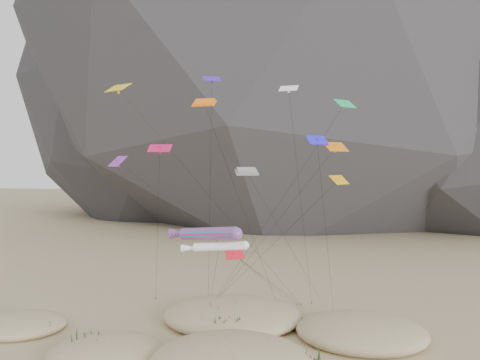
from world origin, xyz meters
name	(u,v)px	position (x,y,z in m)	size (l,w,h in m)	color
kite_stakes	(260,305)	(1.81, 23.18, 0.15)	(22.55, 4.63, 0.30)	#3F2D1E
rainbow_tube_kite	(206,234)	(-1.33, 6.83, 11.43)	(10.00, 22.00, 12.33)	red
white_tube_kite	(216,247)	(-0.32, 6.43, 10.35)	(7.57, 19.52, 10.97)	white
orange_parafoil	(205,106)	(-2.79, 13.16, 23.48)	(7.84, 12.73, 24.26)	orange
multi_parafoil	(248,174)	(1.91, 10.93, 16.62)	(8.50, 18.01, 17.30)	#F03F19
delta_kites	(241,145)	(1.12, 11.32, 19.42)	(24.22, 18.33, 26.56)	#C3124C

